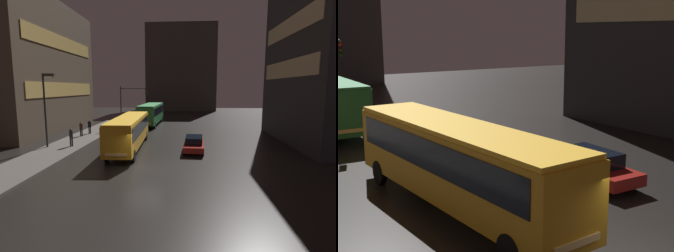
{
  "view_description": "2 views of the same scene",
  "coord_description": "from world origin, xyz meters",
  "views": [
    {
      "loc": [
        2.99,
        -18.4,
        5.87
      ],
      "look_at": [
        1.35,
        6.63,
        2.23
      ],
      "focal_mm": 28.0,
      "sensor_mm": 36.0,
      "label": 1
    },
    {
      "loc": [
        -10.06,
        -7.89,
        6.32
      ],
      "look_at": [
        0.6,
        7.39,
        2.54
      ],
      "focal_mm": 50.0,
      "sensor_mm": 36.0,
      "label": 2
    }
  ],
  "objects": [
    {
      "name": "ground_plane",
      "position": [
        0.0,
        0.0,
        0.0
      ],
      "size": [
        120.0,
        120.0,
        0.0
      ],
      "primitive_type": "plane",
      "color": "black"
    },
    {
      "name": "sidewalk_left",
      "position": [
        -9.0,
        10.0,
        0.07
      ],
      "size": [
        4.0,
        48.0,
        0.15
      ],
      "color": "#56514C",
      "rests_on": "ground"
    },
    {
      "name": "building_left_tower",
      "position": [
        -18.42,
        16.8,
        8.57
      ],
      "size": [
        10.07,
        21.51,
        17.13
      ],
      "color": "brown",
      "rests_on": "ground"
    },
    {
      "name": "building_far_backdrop",
      "position": [
        1.79,
        54.48,
        11.01
      ],
      "size": [
        18.07,
        12.0,
        22.01
      ],
      "color": "#383333",
      "rests_on": "ground"
    },
    {
      "name": "bus_near",
      "position": [
        -2.35,
        6.2,
        1.94
      ],
      "size": [
        2.82,
        12.0,
        3.14
      ],
      "rotation": [
        0.0,
        0.0,
        3.18
      ],
      "color": "orange",
      "rests_on": "ground"
    },
    {
      "name": "bus_far",
      "position": [
        -2.44,
        22.95,
        2.05
      ],
      "size": [
        3.01,
        10.74,
        3.32
      ],
      "rotation": [
        0.0,
        0.0,
        3.1
      ],
      "color": "#236B38",
      "rests_on": "ground"
    },
    {
      "name": "car_taxi",
      "position": [
        3.85,
        5.75,
        0.73
      ],
      "size": [
        2.03,
        4.7,
        1.4
      ],
      "rotation": [
        0.0,
        0.0,
        3.09
      ],
      "color": "maroon",
      "rests_on": "ground"
    },
    {
      "name": "pedestrian_near",
      "position": [
        -9.09,
        13.69,
        1.2
      ],
      "size": [
        0.56,
        0.56,
        1.74
      ],
      "rotation": [
        0.0,
        0.0,
        2.58
      ],
      "color": "black",
      "rests_on": "sidewalk_left"
    },
    {
      "name": "pedestrian_mid",
      "position": [
        -8.26,
        6.39,
        1.23
      ],
      "size": [
        0.51,
        0.51,
        1.82
      ],
      "rotation": [
        0.0,
        0.0,
        0.65
      ],
      "color": "black",
      "rests_on": "sidewalk_left"
    },
    {
      "name": "pedestrian_far",
      "position": [
        -9.43,
        11.83,
        1.18
      ],
      "size": [
        0.39,
        0.39,
        1.73
      ],
      "rotation": [
        0.0,
        0.0,
        1.55
      ],
      "color": "black",
      "rests_on": "sidewalk_left"
    },
    {
      "name": "traffic_light_main",
      "position": [
        -4.92,
        19.06,
        4.21
      ],
      "size": [
        3.98,
        0.35,
        6.13
      ],
      "color": "#2D2D2D",
      "rests_on": "ground"
    },
    {
      "name": "street_lamp_sidewalk",
      "position": [
        -10.22,
        5.91,
        4.9
      ],
      "size": [
        1.25,
        0.36,
        7.11
      ],
      "color": "#2D2D2D",
      "rests_on": "sidewalk_left"
    }
  ]
}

